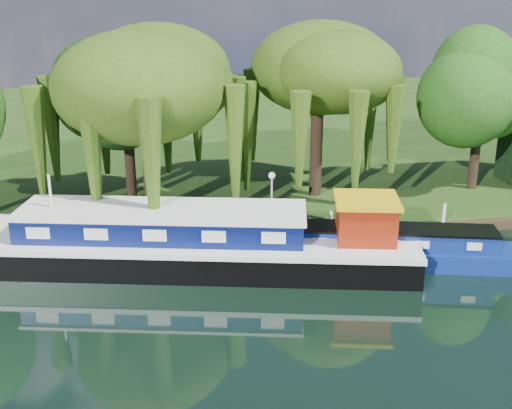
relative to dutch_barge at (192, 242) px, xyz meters
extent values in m
plane|color=black|center=(3.99, -6.76, -1.06)|extent=(120.00, 120.00, 0.00)
cube|color=#1B340E|center=(3.99, 27.24, -0.83)|extent=(120.00, 52.00, 0.45)
cube|color=black|center=(-0.17, 0.04, -0.55)|extent=(20.55, 9.33, 1.34)
cube|color=silver|center=(-0.17, 0.04, 0.23)|extent=(20.68, 9.45, 0.25)
cube|color=#081147|center=(-1.25, 0.32, 0.89)|extent=(12.85, 6.22, 1.06)
cube|color=silver|center=(-1.25, 0.32, 1.49)|extent=(13.13, 6.49, 0.13)
cube|color=maroon|center=(7.39, -1.91, 1.20)|extent=(2.99, 2.99, 1.67)
cube|color=gold|center=(7.39, -1.91, 2.12)|extent=(3.33, 3.33, 0.18)
cylinder|color=silver|center=(-6.00, 1.55, 1.70)|extent=(0.11, 0.11, 2.68)
cube|color=navy|center=(8.87, -1.66, -0.71)|extent=(12.75, 5.63, 0.95)
cube|color=navy|center=(8.87, -1.66, 0.16)|extent=(8.96, 4.04, 0.79)
cube|color=black|center=(8.87, -1.66, 0.61)|extent=(9.09, 4.17, 0.11)
cube|color=silver|center=(5.45, -1.49, 0.20)|extent=(0.62, 0.23, 0.34)
cube|color=silver|center=(7.58, -2.12, 0.20)|extent=(0.62, 0.23, 0.34)
cube|color=silver|center=(9.71, -2.75, 0.20)|extent=(0.62, 0.23, 0.34)
cube|color=silver|center=(11.83, -3.38, 0.20)|extent=(0.62, 0.23, 0.34)
cylinder|color=black|center=(-1.51, 6.12, 2.15)|extent=(0.71, 0.71, 5.52)
ellipsoid|color=#27420E|center=(-1.51, 6.12, 6.13)|extent=(7.70, 7.70, 4.98)
cylinder|color=black|center=(7.91, 7.49, 2.03)|extent=(0.75, 0.75, 5.28)
ellipsoid|color=#27420E|center=(7.91, 7.49, 5.85)|extent=(7.21, 7.21, 4.66)
cylinder|color=black|center=(-2.49, 8.27, 2.52)|extent=(0.54, 0.54, 6.24)
ellipsoid|color=black|center=(-2.49, 8.27, 5.07)|extent=(4.99, 4.99, 4.99)
cylinder|color=black|center=(17.44, 6.84, 2.47)|extent=(0.63, 0.63, 6.16)
ellipsoid|color=#144210|center=(17.44, 6.84, 4.99)|extent=(4.93, 4.93, 4.93)
cylinder|color=silver|center=(4.49, 3.74, 0.49)|extent=(0.10, 0.10, 2.20)
sphere|color=white|center=(4.49, 3.74, 1.77)|extent=(0.36, 0.36, 0.36)
cylinder|color=silver|center=(-6.01, 1.64, -0.11)|extent=(0.16, 0.16, 1.00)
cylinder|color=silver|center=(-0.01, 1.64, -0.11)|extent=(0.16, 0.16, 1.00)
cylinder|color=silver|center=(6.99, 1.64, -0.11)|extent=(0.16, 0.16, 1.00)
cylinder|color=silver|center=(12.99, 1.64, -0.11)|extent=(0.16, 0.16, 1.00)
camera|label=1|loc=(-2.39, -26.52, 10.83)|focal=45.00mm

